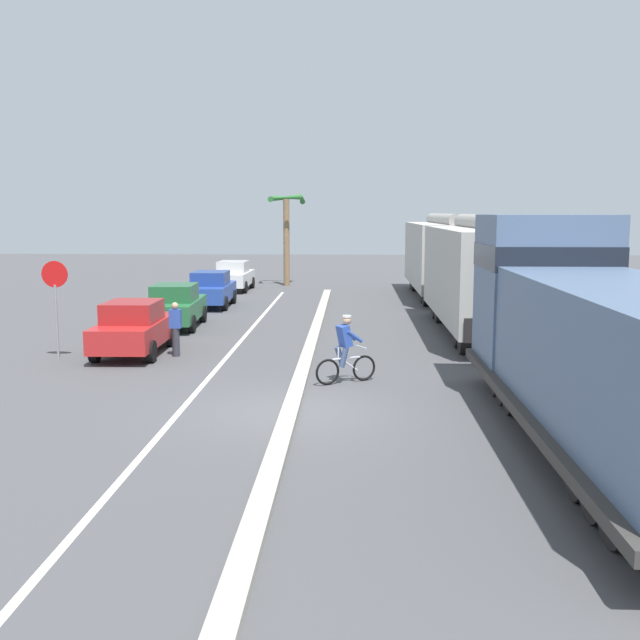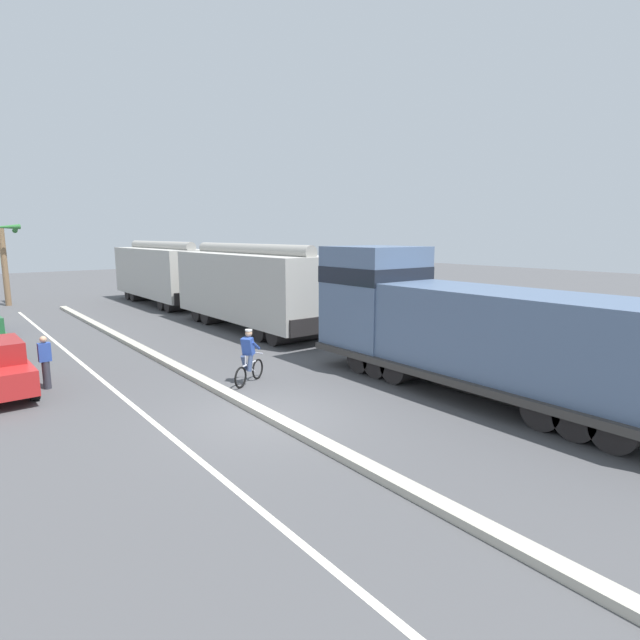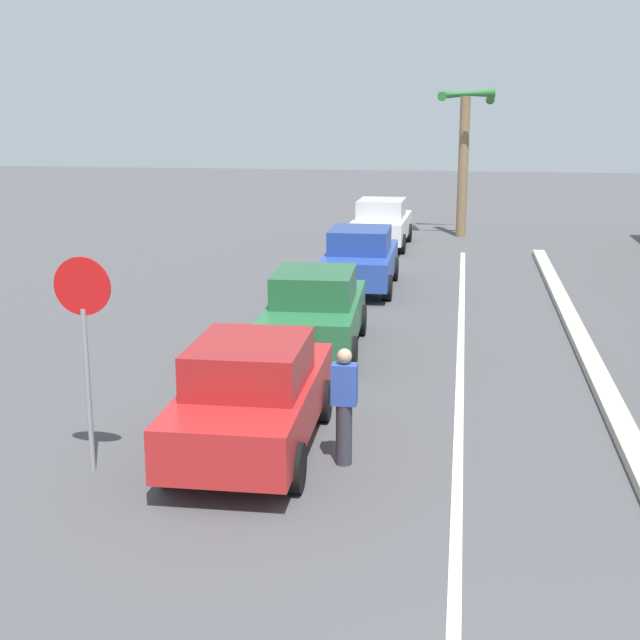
{
  "view_description": "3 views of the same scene",
  "coord_description": "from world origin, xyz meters",
  "px_view_note": "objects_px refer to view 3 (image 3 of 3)",
  "views": [
    {
      "loc": [
        1.29,
        -15.64,
        4.26
      ],
      "look_at": [
        0.47,
        3.51,
        1.49
      ],
      "focal_mm": 42.0,
      "sensor_mm": 36.0,
      "label": 1
    },
    {
      "loc": [
        -6.39,
        -10.45,
        4.59
      ],
      "look_at": [
        2.84,
        1.33,
        2.03
      ],
      "focal_mm": 28.0,
      "sensor_mm": 36.0,
      "label": 2
    },
    {
      "loc": [
        -2.47,
        -5.12,
        4.76
      ],
      "look_at": [
        -4.73,
        9.0,
        1.27
      ],
      "focal_mm": 50.0,
      "sensor_mm": 36.0,
      "label": 3
    }
  ],
  "objects_px": {
    "parked_car_red": "(252,395)",
    "stop_sign": "(84,323)",
    "pedestrian_by_cars": "(344,405)",
    "parked_car_green": "(315,310)",
    "parked_car_white": "(382,223)",
    "palm_tree_near": "(465,129)",
    "parked_car_blue": "(360,258)"
  },
  "relations": [
    {
      "from": "stop_sign",
      "to": "palm_tree_near",
      "type": "relative_size",
      "value": 0.53
    },
    {
      "from": "stop_sign",
      "to": "palm_tree_near",
      "type": "bearing_deg",
      "value": 78.11
    },
    {
      "from": "stop_sign",
      "to": "palm_tree_near",
      "type": "distance_m",
      "value": 22.93
    },
    {
      "from": "pedestrian_by_cars",
      "to": "parked_car_green",
      "type": "bearing_deg",
      "value": 103.32
    },
    {
      "from": "parked_car_green",
      "to": "parked_car_white",
      "type": "relative_size",
      "value": 1.01
    },
    {
      "from": "parked_car_red",
      "to": "stop_sign",
      "type": "xyz_separation_m",
      "value": [
        -1.95,
        -1.02,
        1.21
      ]
    },
    {
      "from": "parked_car_blue",
      "to": "pedestrian_by_cars",
      "type": "relative_size",
      "value": 2.61
    },
    {
      "from": "parked_car_green",
      "to": "parked_car_blue",
      "type": "height_order",
      "value": "same"
    },
    {
      "from": "parked_car_red",
      "to": "pedestrian_by_cars",
      "type": "relative_size",
      "value": 2.61
    },
    {
      "from": "pedestrian_by_cars",
      "to": "parked_car_red",
      "type": "bearing_deg",
      "value": 167.96
    },
    {
      "from": "parked_car_blue",
      "to": "parked_car_white",
      "type": "distance_m",
      "value": 7.11
    },
    {
      "from": "pedestrian_by_cars",
      "to": "palm_tree_near",
      "type": "bearing_deg",
      "value": 86.2
    },
    {
      "from": "parked_car_red",
      "to": "parked_car_blue",
      "type": "xyz_separation_m",
      "value": [
        0.2,
        11.35,
        0.0
      ]
    },
    {
      "from": "parked_car_red",
      "to": "pedestrian_by_cars",
      "type": "bearing_deg",
      "value": -12.04
    },
    {
      "from": "parked_car_white",
      "to": "pedestrian_by_cars",
      "type": "bearing_deg",
      "value": -86.27
    },
    {
      "from": "parked_car_red",
      "to": "stop_sign",
      "type": "bearing_deg",
      "value": -152.46
    },
    {
      "from": "palm_tree_near",
      "to": "parked_car_green",
      "type": "bearing_deg",
      "value": -99.72
    },
    {
      "from": "parked_car_green",
      "to": "parked_car_blue",
      "type": "relative_size",
      "value": 1.01
    },
    {
      "from": "palm_tree_near",
      "to": "parked_car_white",
      "type": "bearing_deg",
      "value": -132.59
    },
    {
      "from": "parked_car_white",
      "to": "parked_car_red",
      "type": "bearing_deg",
      "value": -90.32
    },
    {
      "from": "parked_car_green",
      "to": "pedestrian_by_cars",
      "type": "distance_m",
      "value": 5.71
    },
    {
      "from": "parked_car_red",
      "to": "palm_tree_near",
      "type": "bearing_deg",
      "value": 82.63
    },
    {
      "from": "parked_car_white",
      "to": "stop_sign",
      "type": "bearing_deg",
      "value": -96.01
    },
    {
      "from": "parked_car_white",
      "to": "parked_car_green",
      "type": "bearing_deg",
      "value": -90.41
    },
    {
      "from": "parked_car_blue",
      "to": "stop_sign",
      "type": "relative_size",
      "value": 1.47
    },
    {
      "from": "parked_car_blue",
      "to": "parked_car_white",
      "type": "relative_size",
      "value": 1.0
    },
    {
      "from": "parked_car_white",
      "to": "palm_tree_near",
      "type": "xyz_separation_m",
      "value": [
        2.66,
        2.89,
        3.05
      ]
    },
    {
      "from": "parked_car_blue",
      "to": "stop_sign",
      "type": "distance_m",
      "value": 12.61
    },
    {
      "from": "parked_car_green",
      "to": "pedestrian_by_cars",
      "type": "bearing_deg",
      "value": -76.68
    },
    {
      "from": "parked_car_white",
      "to": "stop_sign",
      "type": "distance_m",
      "value": 19.62
    },
    {
      "from": "palm_tree_near",
      "to": "pedestrian_by_cars",
      "type": "xyz_separation_m",
      "value": [
        -1.44,
        -21.64,
        -3.02
      ]
    },
    {
      "from": "parked_car_blue",
      "to": "pedestrian_by_cars",
      "type": "distance_m",
      "value": 11.68
    }
  ]
}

